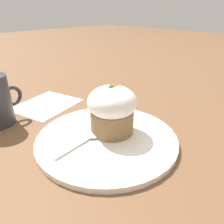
{
  "coord_description": "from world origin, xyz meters",
  "views": [
    {
      "loc": [
        -0.25,
        -0.25,
        0.23
      ],
      "look_at": [
        0.02,
        0.01,
        0.05
      ],
      "focal_mm": 35.0,
      "sensor_mm": 36.0,
      "label": 1
    }
  ],
  "objects": [
    {
      "name": "dessert_plate",
      "position": [
        0.0,
        0.0,
        0.01
      ],
      "size": [
        0.26,
        0.26,
        0.01
      ],
      "color": "white",
      "rests_on": "ground_plane"
    },
    {
      "name": "ground_plane",
      "position": [
        0.0,
        0.0,
        0.0
      ],
      "size": [
        4.0,
        4.0,
        0.0
      ],
      "primitive_type": "plane",
      "color": "brown"
    },
    {
      "name": "carrot_cake",
      "position": [
        0.02,
        0.01,
        0.06
      ],
      "size": [
        0.09,
        0.09,
        0.1
      ],
      "color": "olive",
      "rests_on": "dessert_plate"
    },
    {
      "name": "paper_napkin",
      "position": [
        0.01,
        0.23,
        0.0
      ],
      "size": [
        0.18,
        0.16,
        0.0
      ],
      "color": "white",
      "rests_on": "ground_plane"
    },
    {
      "name": "spoon",
      "position": [
        -0.03,
        0.02,
        0.01
      ],
      "size": [
        0.12,
        0.04,
        0.01
      ],
      "color": "silver",
      "rests_on": "dessert_plate"
    }
  ]
}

